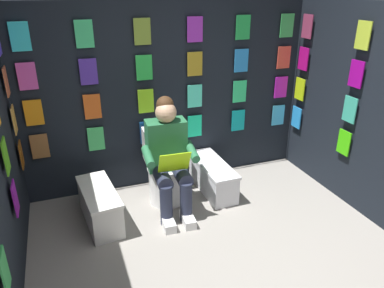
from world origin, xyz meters
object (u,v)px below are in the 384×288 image
at_px(person_reading, 169,157).
at_px(comic_longbox_near, 213,177).
at_px(toilet, 165,171).
at_px(comic_longbox_far, 100,206).

distance_m(person_reading, comic_longbox_near, 0.73).
bearing_deg(toilet, person_reading, 90.47).
relative_size(comic_longbox_near, comic_longbox_far, 1.05).
height_order(comic_longbox_near, comic_longbox_far, comic_longbox_far).
xyz_separation_m(comic_longbox_near, comic_longbox_far, (1.28, 0.19, 0.01)).
distance_m(toilet, person_reading, 0.35).
xyz_separation_m(person_reading, comic_longbox_near, (-0.56, -0.18, -0.43)).
distance_m(comic_longbox_near, comic_longbox_far, 1.30).
relative_size(person_reading, comic_longbox_near, 1.45).
bearing_deg(person_reading, comic_longbox_far, 4.02).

